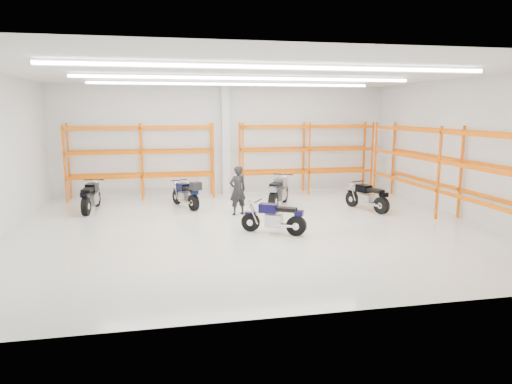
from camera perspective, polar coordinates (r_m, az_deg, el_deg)
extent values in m
plane|color=silver|center=(13.69, -0.51, -4.52)|extent=(14.00, 14.00, 0.00)
cube|color=white|center=(19.22, -3.89, 6.47)|extent=(14.00, 0.02, 4.50)
cube|color=white|center=(7.54, 8.05, 0.82)|extent=(14.00, 0.02, 4.50)
cube|color=white|center=(16.15, 24.78, 4.89)|extent=(0.02, 12.00, 4.50)
cube|color=white|center=(13.29, -0.54, 14.61)|extent=(14.00, 12.00, 0.02)
cube|color=white|center=(10.36, 2.68, 15.33)|extent=(10.00, 0.22, 0.10)
cube|color=white|center=(13.78, -0.94, 14.03)|extent=(10.00, 0.22, 0.10)
cube|color=white|center=(16.73, -2.84, 13.32)|extent=(10.00, 0.22, 0.10)
cylinder|color=black|center=(13.24, -0.69, -3.80)|extent=(0.53, 0.37, 0.55)
cylinder|color=black|center=(12.85, 5.06, -4.23)|extent=(0.57, 0.43, 0.57)
cylinder|color=silver|center=(13.24, -0.69, -3.80)|extent=(0.22, 0.20, 0.18)
cylinder|color=silver|center=(12.85, 5.06, -4.23)|extent=(0.27, 0.26, 0.20)
cube|color=#0E0B35|center=(13.18, -0.69, -2.65)|extent=(0.35, 0.29, 0.05)
cube|color=#B7B7BC|center=(13.00, 2.26, -3.58)|extent=(0.58, 0.52, 0.35)
cube|color=#A5A5AA|center=(12.92, 3.73, -4.09)|extent=(0.60, 0.42, 0.07)
cube|color=#0E0B35|center=(12.97, 1.58, -2.04)|extent=(0.60, 0.53, 0.26)
cube|color=black|center=(12.82, 3.75, -2.19)|extent=(0.66, 0.54, 0.11)
cube|color=#0E0B35|center=(12.75, 5.41, -2.63)|extent=(0.31, 0.29, 0.15)
cylinder|color=black|center=(13.02, 0.28, -1.08)|extent=(0.35, 0.57, 0.03)
sphere|color=silver|center=(13.14, -0.84, -1.63)|extent=(0.17, 0.17, 0.17)
cylinder|color=silver|center=(12.78, 3.71, -4.25)|extent=(0.63, 0.42, 0.08)
cylinder|color=black|center=(17.70, -19.26, -0.74)|extent=(0.18, 0.61, 0.60)
cylinder|color=black|center=(16.26, -20.50, -1.70)|extent=(0.24, 0.64, 0.62)
cylinder|color=silver|center=(17.70, -19.26, -0.74)|extent=(0.16, 0.21, 0.20)
cylinder|color=silver|center=(16.26, -20.50, -1.70)|extent=(0.22, 0.24, 0.22)
cube|color=black|center=(17.65, -19.31, 0.22)|extent=(0.19, 0.38, 0.06)
cube|color=#B7B7BC|center=(16.93, -19.90, -0.84)|extent=(0.41, 0.56, 0.38)
cube|color=#A5A5AA|center=(16.58, -20.20, -1.43)|extent=(0.19, 0.71, 0.08)
cube|color=black|center=(17.04, -19.83, 0.54)|extent=(0.40, 0.59, 0.28)
cube|color=black|center=(16.50, -20.30, 0.21)|extent=(0.37, 0.69, 0.12)
cube|color=black|center=(16.11, -20.66, -0.32)|extent=(0.25, 0.28, 0.16)
cylinder|color=black|center=(17.33, -19.60, 1.44)|extent=(0.70, 0.11, 0.04)
sphere|color=silver|center=(17.64, -19.33, 1.07)|extent=(0.19, 0.19, 0.19)
cylinder|color=silver|center=(16.59, -20.77, -1.46)|extent=(0.17, 0.76, 0.09)
cylinder|color=black|center=(17.38, -9.88, -0.60)|extent=(0.32, 0.55, 0.55)
cylinder|color=black|center=(16.15, -7.80, -1.32)|extent=(0.38, 0.59, 0.57)
cylinder|color=silver|center=(17.38, -9.88, -0.60)|extent=(0.19, 0.22, 0.18)
cylinder|color=silver|center=(16.15, -7.80, -1.32)|extent=(0.25, 0.26, 0.20)
cube|color=#081036|center=(17.33, -9.91, 0.30)|extent=(0.26, 0.36, 0.06)
cube|color=#B7B7BC|center=(16.72, -8.84, -0.61)|extent=(0.50, 0.57, 0.35)
cube|color=#A5A5AA|center=(16.43, -8.30, -1.11)|extent=(0.36, 0.63, 0.07)
cube|color=#081036|center=(16.81, -9.13, 0.65)|extent=(0.49, 0.60, 0.26)
cube|color=black|center=(16.35, -8.34, 0.41)|extent=(0.50, 0.67, 0.11)
cube|color=#081036|center=(16.02, -7.71, -0.04)|extent=(0.28, 0.30, 0.15)
cylinder|color=black|center=(17.05, -9.60, 1.46)|extent=(0.60, 0.29, 0.03)
sphere|color=silver|center=(17.32, -9.98, 1.09)|extent=(0.17, 0.17, 0.17)
cylinder|color=silver|center=(16.33, -8.70, -1.18)|extent=(0.35, 0.67, 0.08)
cube|color=black|center=(15.88, -7.55, 0.76)|extent=(0.43, 0.45, 0.28)
cylinder|color=black|center=(17.50, 3.58, -0.22)|extent=(0.43, 0.64, 0.66)
cylinder|color=black|center=(15.93, 2.17, -1.19)|extent=(0.50, 0.69, 0.68)
cylinder|color=silver|center=(17.50, 3.58, -0.22)|extent=(0.24, 0.27, 0.22)
cylinder|color=silver|center=(15.93, 2.17, -1.19)|extent=(0.31, 0.32, 0.24)
cube|color=gray|center=(17.44, 3.60, 0.84)|extent=(0.33, 0.43, 0.07)
cube|color=#B7B7BC|center=(16.66, 2.89, -0.28)|extent=(0.62, 0.69, 0.42)
cube|color=#A5A5AA|center=(16.28, 2.51, -0.91)|extent=(0.48, 0.74, 0.09)
cube|color=gray|center=(16.78, 3.07, 1.24)|extent=(0.62, 0.72, 0.31)
cube|color=black|center=(16.19, 2.53, 0.92)|extent=(0.64, 0.79, 0.13)
cube|color=gray|center=(15.77, 2.10, 0.35)|extent=(0.35, 0.37, 0.18)
cylinder|color=black|center=(17.10, 3.39, 2.22)|extent=(0.69, 0.40, 0.04)
sphere|color=silver|center=(17.44, 3.64, 1.79)|extent=(0.21, 0.21, 0.21)
cylinder|color=silver|center=(16.29, 1.88, -0.90)|extent=(0.48, 0.77, 0.10)
cylinder|color=black|center=(17.02, 11.90, -0.86)|extent=(0.31, 0.57, 0.57)
cylinder|color=black|center=(16.05, 15.42, -1.63)|extent=(0.37, 0.61, 0.59)
cylinder|color=silver|center=(17.02, 11.90, -0.86)|extent=(0.19, 0.22, 0.19)
cylinder|color=silver|center=(16.05, 15.42, -1.63)|extent=(0.25, 0.26, 0.21)
cube|color=black|center=(16.97, 11.93, 0.08)|extent=(0.25, 0.37, 0.06)
cube|color=#B7B7BC|center=(16.49, 13.69, -0.88)|extent=(0.49, 0.58, 0.36)
cube|color=#A5A5AA|center=(16.26, 14.58, -1.41)|extent=(0.34, 0.66, 0.08)
cube|color=black|center=(16.54, 13.32, 0.44)|extent=(0.49, 0.61, 0.27)
cube|color=black|center=(16.18, 14.65, 0.17)|extent=(0.49, 0.69, 0.11)
cube|color=black|center=(15.93, 15.68, -0.31)|extent=(0.28, 0.30, 0.15)
cylinder|color=black|center=(16.74, 12.57, 1.30)|extent=(0.63, 0.27, 0.03)
sphere|color=silver|center=(16.96, 11.87, 0.92)|extent=(0.18, 0.18, 0.18)
cylinder|color=silver|center=(16.13, 14.31, -1.49)|extent=(0.33, 0.69, 0.09)
imported|color=black|center=(15.28, -2.30, 0.20)|extent=(0.70, 0.57, 1.66)
cube|color=white|center=(19.04, -3.82, 6.44)|extent=(0.32, 0.32, 4.50)
cube|color=#FF5C11|center=(19.36, -22.36, 3.54)|extent=(0.07, 0.07, 3.00)
cube|color=#FF5C11|center=(18.58, -22.82, 3.26)|extent=(0.07, 0.07, 3.00)
cube|color=#FF5C11|center=(19.02, -14.05, 3.89)|extent=(0.07, 0.07, 3.00)
cube|color=#FF5C11|center=(18.23, -14.16, 3.63)|extent=(0.07, 0.07, 3.00)
cube|color=#FF5C11|center=(19.09, -5.61, 4.16)|extent=(0.07, 0.07, 3.00)
cube|color=#FF5C11|center=(18.30, -5.36, 3.91)|extent=(0.07, 0.07, 3.00)
cube|color=#FF5C11|center=(19.09, -13.98, 2.21)|extent=(5.60, 0.07, 0.12)
cube|color=#FF5C11|center=(18.29, -14.08, 1.88)|extent=(5.60, 0.07, 0.12)
cube|color=#FF5C11|center=(18.99, -14.10, 5.01)|extent=(5.60, 0.07, 0.12)
cube|color=#FF5C11|center=(18.19, -14.21, 4.80)|extent=(5.60, 0.07, 0.12)
cube|color=#FF5C11|center=(18.93, -14.22, 7.84)|extent=(5.60, 0.07, 0.12)
cube|color=#FF5C11|center=(18.13, -14.34, 7.75)|extent=(5.60, 0.07, 0.12)
cube|color=#FF5C11|center=(19.25, -2.04, 4.25)|extent=(0.07, 0.07, 3.00)
cube|color=#FF5C11|center=(18.46, -1.64, 4.01)|extent=(0.07, 0.07, 3.00)
cube|color=#FF5C11|center=(19.89, 5.97, 4.39)|extent=(0.07, 0.07, 3.00)
cube|color=#FF5C11|center=(19.13, 6.68, 4.15)|extent=(0.07, 0.07, 3.00)
cube|color=#FF5C11|center=(20.89, 13.35, 4.45)|extent=(0.07, 0.07, 3.00)
cube|color=#FF5C11|center=(20.17, 14.29, 4.21)|extent=(0.07, 0.07, 3.00)
cube|color=#FF5C11|center=(19.95, 5.94, 2.78)|extent=(5.60, 0.07, 0.12)
cube|color=#FF5C11|center=(19.19, 6.64, 2.48)|extent=(5.60, 0.07, 0.12)
cube|color=#FF5C11|center=(19.85, 5.99, 5.47)|extent=(5.60, 0.07, 0.12)
cube|color=#FF5C11|center=(19.09, 6.70, 5.27)|extent=(5.60, 0.07, 0.12)
cube|color=#FF5C11|center=(19.80, 6.04, 8.17)|extent=(5.60, 0.07, 0.12)
cube|color=#FF5C11|center=(19.04, 6.76, 8.09)|extent=(5.60, 0.07, 0.12)
cube|color=#FF5C11|center=(16.15, 24.24, 2.25)|extent=(0.07, 0.07, 3.00)
cube|color=#FF5C11|center=(15.70, 21.86, 2.21)|extent=(0.07, 0.07, 3.00)
cube|color=#FF5C11|center=(19.96, 16.77, 4.04)|extent=(0.07, 0.07, 3.00)
cube|color=#FF5C11|center=(19.59, 14.70, 4.03)|extent=(0.07, 0.07, 3.00)
cube|color=#FF5C11|center=(16.23, 24.10, 0.28)|extent=(0.07, 9.00, 0.12)
cube|color=#FF5C11|center=(15.78, 21.73, 0.19)|extent=(0.07, 9.00, 0.12)
cube|color=#FF5C11|center=(16.11, 24.34, 3.57)|extent=(0.07, 9.00, 0.12)
cube|color=#FF5C11|center=(15.66, 21.95, 3.57)|extent=(0.07, 9.00, 0.12)
cube|color=#FF5C11|center=(16.05, 24.58, 6.90)|extent=(0.07, 9.00, 0.12)
cube|color=#FF5C11|center=(15.59, 22.18, 7.00)|extent=(0.07, 9.00, 0.12)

